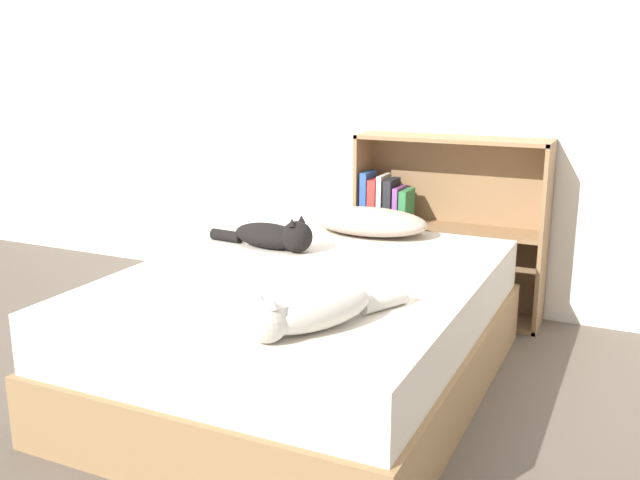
{
  "coord_description": "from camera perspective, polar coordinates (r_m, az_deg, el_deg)",
  "views": [
    {
      "loc": [
        1.24,
        -2.47,
        1.34
      ],
      "look_at": [
        0.0,
        0.14,
        0.6
      ],
      "focal_mm": 40.0,
      "sensor_mm": 36.0,
      "label": 1
    }
  ],
  "objects": [
    {
      "name": "wall_back",
      "position": [
        3.93,
        7.2,
        12.96
      ],
      "size": [
        8.0,
        0.06,
        2.5
      ],
      "color": "white",
      "rests_on": "ground_plane"
    },
    {
      "name": "pillow",
      "position": [
        3.49,
        4.04,
        1.49
      ],
      "size": [
        0.58,
        0.35,
        0.13
      ],
      "color": "#B29E8E",
      "rests_on": "bed"
    },
    {
      "name": "bed",
      "position": [
        2.97,
        -1.13,
        -7.2
      ],
      "size": [
        1.41,
        1.81,
        0.5
      ],
      "color": "#99754C",
      "rests_on": "ground_plane"
    },
    {
      "name": "cat_dark",
      "position": [
        3.22,
        -3.61,
        0.33
      ],
      "size": [
        0.54,
        0.18,
        0.16
      ],
      "rotation": [
        0.0,
        0.0,
        6.2
      ],
      "color": "black",
      "rests_on": "bed"
    },
    {
      "name": "cat_light",
      "position": [
        2.26,
        -0.74,
        -5.68
      ],
      "size": [
        0.38,
        0.6,
        0.15
      ],
      "rotation": [
        0.0,
        0.0,
        4.25
      ],
      "color": "beige",
      "rests_on": "bed"
    },
    {
      "name": "ground_plane",
      "position": [
        3.07,
        -1.11,
        -11.46
      ],
      "size": [
        8.0,
        8.0,
        0.0
      ],
      "primitive_type": "plane",
      "color": "brown"
    },
    {
      "name": "bookshelf",
      "position": [
        3.83,
        9.69,
        1.41
      ],
      "size": [
        0.99,
        0.26,
        0.95
      ],
      "color": "#8E6B47",
      "rests_on": "ground_plane"
    }
  ]
}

